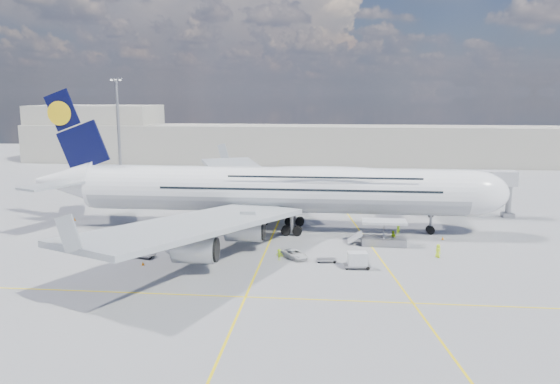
# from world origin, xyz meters

# --- Properties ---
(ground) EXTENTS (300.00, 300.00, 0.00)m
(ground) POSITION_xyz_m (0.00, 0.00, 0.00)
(ground) COLOR gray
(ground) RESTS_ON ground
(taxi_line_main) EXTENTS (0.25, 220.00, 0.01)m
(taxi_line_main) POSITION_xyz_m (0.00, 0.00, 0.01)
(taxi_line_main) COLOR yellow
(taxi_line_main) RESTS_ON ground
(taxi_line_cross) EXTENTS (120.00, 0.25, 0.01)m
(taxi_line_cross) POSITION_xyz_m (0.00, -20.00, 0.01)
(taxi_line_cross) COLOR yellow
(taxi_line_cross) RESTS_ON ground
(taxi_line_diag) EXTENTS (14.16, 99.06, 0.01)m
(taxi_line_diag) POSITION_xyz_m (14.00, 10.00, 0.01)
(taxi_line_diag) COLOR yellow
(taxi_line_diag) RESTS_ON ground
(airliner) EXTENTS (77.26, 79.15, 23.71)m
(airliner) POSITION_xyz_m (0.26, 10.00, 6.87)
(airliner) COLOR white
(airliner) RESTS_ON ground
(jet_bridge) EXTENTS (18.80, 12.10, 8.50)m
(jet_bridge) POSITION_xyz_m (29.81, 20.94, 6.85)
(jet_bridge) COLOR #B7B7BC
(jet_bridge) RESTS_ON ground
(cargo_loader) EXTENTS (8.53, 3.20, 3.67)m
(cargo_loader) POSITION_xyz_m (16.82, 2.89, 1.25)
(cargo_loader) COLOR silver
(cargo_loader) RESTS_ON ground
(light_mast) EXTENTS (3.00, 0.70, 25.50)m
(light_mast) POSITION_xyz_m (-40.00, 45.00, 13.21)
(light_mast) COLOR gray
(light_mast) RESTS_ON ground
(terminal) EXTENTS (180.00, 16.00, 12.00)m
(terminal) POSITION_xyz_m (0.00, 95.00, 6.00)
(terminal) COLOR #B2AD9E
(terminal) RESTS_ON ground
(hangar) EXTENTS (40.00, 22.00, 18.00)m
(hangar) POSITION_xyz_m (-70.00, 100.00, 9.00)
(hangar) COLOR #B2AD9E
(hangar) RESTS_ON ground
(tree_line) EXTENTS (160.00, 6.00, 8.00)m
(tree_line) POSITION_xyz_m (40.00, 140.00, 4.00)
(tree_line) COLOR #193814
(tree_line) RESTS_ON ground
(dolly_row_a) EXTENTS (3.42, 2.63, 0.45)m
(dolly_row_a) POSITION_xyz_m (-18.01, 0.56, 0.34)
(dolly_row_a) COLOR gray
(dolly_row_a) RESTS_ON ground
(dolly_row_b) EXTENTS (2.94, 2.23, 0.38)m
(dolly_row_b) POSITION_xyz_m (-19.89, -6.41, 0.30)
(dolly_row_b) COLOR gray
(dolly_row_b) RESTS_ON ground
(dolly_row_c) EXTENTS (3.31, 2.60, 1.86)m
(dolly_row_c) POSITION_xyz_m (-13.98, -1.24, 1.00)
(dolly_row_c) COLOR gray
(dolly_row_c) RESTS_ON ground
(dolly_back) EXTENTS (3.68, 2.65, 0.49)m
(dolly_back) POSITION_xyz_m (-16.48, -6.84, 0.38)
(dolly_back) COLOR gray
(dolly_back) RESTS_ON ground
(dolly_nose_far) EXTENTS (3.53, 2.17, 2.12)m
(dolly_nose_far) POSITION_xyz_m (12.69, -8.68, 1.14)
(dolly_nose_far) COLOR gray
(dolly_nose_far) RESTS_ON ground
(dolly_nose_near) EXTENTS (2.75, 1.67, 0.38)m
(dolly_nose_near) POSITION_xyz_m (8.74, -6.43, 0.30)
(dolly_nose_near) COLOR gray
(dolly_nose_near) RESTS_ON ground
(baggage_tug) EXTENTS (3.41, 2.52, 1.93)m
(baggage_tug) POSITION_xyz_m (-9.66, -1.03, 0.85)
(baggage_tug) COLOR silver
(baggage_tug) RESTS_ON ground
(catering_truck_inner) EXTENTS (6.63, 4.06, 3.68)m
(catering_truck_inner) POSITION_xyz_m (-12.73, 26.03, 1.74)
(catering_truck_inner) COLOR gray
(catering_truck_inner) RESTS_ON ground
(catering_truck_outer) EXTENTS (5.84, 2.33, 3.47)m
(catering_truck_outer) POSITION_xyz_m (-10.61, 45.63, 1.61)
(catering_truck_outer) COLOR gray
(catering_truck_outer) RESTS_ON ground
(service_van) EXTENTS (4.34, 4.52, 1.19)m
(service_van) POSITION_xyz_m (4.33, -5.25, 0.60)
(service_van) COLOR silver
(service_van) RESTS_ON ground
(crew_nose) EXTENTS (0.75, 0.64, 1.73)m
(crew_nose) POSITION_xyz_m (19.88, 9.20, 0.87)
(crew_nose) COLOR #9ADB17
(crew_nose) RESTS_ON ground
(crew_loader) EXTENTS (1.15, 1.22, 2.00)m
(crew_loader) POSITION_xyz_m (18.45, 3.41, 1.00)
(crew_loader) COLOR #BAE918
(crew_loader) RESTS_ON ground
(crew_wing) EXTENTS (0.41, 0.90, 1.49)m
(crew_wing) POSITION_xyz_m (-11.71, -5.24, 0.75)
(crew_wing) COLOR #B6E618
(crew_wing) RESTS_ON ground
(crew_van) EXTENTS (1.00, 1.10, 1.89)m
(crew_van) POSITION_xyz_m (23.87, -2.92, 0.95)
(crew_van) COLOR #D1FB1A
(crew_van) RESTS_ON ground
(crew_tug) EXTENTS (1.15, 0.86, 1.58)m
(crew_tug) POSITION_xyz_m (2.36, -6.30, 0.79)
(crew_tug) COLOR #A8DF17
(crew_tug) RESTS_ON ground
(cone_nose) EXTENTS (0.40, 0.40, 0.51)m
(cone_nose) POSITION_xyz_m (26.32, 6.57, 0.25)
(cone_nose) COLOR orange
(cone_nose) RESTS_ON ground
(cone_wing_left_inner) EXTENTS (0.49, 0.49, 0.62)m
(cone_wing_left_inner) POSITION_xyz_m (-12.00, 26.82, 0.30)
(cone_wing_left_inner) COLOR orange
(cone_wing_left_inner) RESTS_ON ground
(cone_wing_left_outer) EXTENTS (0.41, 0.41, 0.52)m
(cone_wing_left_outer) POSITION_xyz_m (-12.90, 39.70, 0.25)
(cone_wing_left_outer) COLOR orange
(cone_wing_left_outer) RESTS_ON ground
(cone_wing_right_inner) EXTENTS (0.43, 0.43, 0.55)m
(cone_wing_right_inner) POSITION_xyz_m (-12.05, 2.19, 0.26)
(cone_wing_right_inner) COLOR orange
(cone_wing_right_inner) RESTS_ON ground
(cone_wing_right_outer) EXTENTS (0.41, 0.41, 0.52)m
(cone_wing_right_outer) POSITION_xyz_m (-15.17, -10.23, 0.25)
(cone_wing_right_outer) COLOR orange
(cone_wing_right_outer) RESTS_ON ground
(cone_tail) EXTENTS (0.48, 0.48, 0.61)m
(cone_tail) POSITION_xyz_m (-35.82, 12.89, 0.29)
(cone_tail) COLOR orange
(cone_tail) RESTS_ON ground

